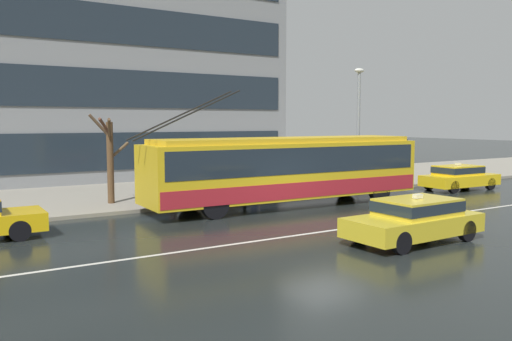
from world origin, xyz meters
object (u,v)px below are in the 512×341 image
at_px(trolleybus, 287,168).
at_px(bus_shelter, 213,153).
at_px(taxi_ahead_of_bus, 459,176).
at_px(pedestrian_approaching_curb, 173,177).
at_px(street_lamp, 358,116).
at_px(street_tree_bare, 110,156).
at_px(taxi_oncoming_near, 415,218).
at_px(pedestrian_at_shelter, 256,160).
at_px(pedestrian_walking_past, 245,164).

bearing_deg(trolleybus, bus_shelter, 108.89).
relative_size(taxi_ahead_of_bus, pedestrian_approaching_curb, 2.64).
distance_m(street_lamp, street_tree_bare, 12.78).
bearing_deg(trolleybus, taxi_oncoming_near, -94.67).
height_order(taxi_ahead_of_bus, pedestrian_at_shelter, pedestrian_at_shelter).
bearing_deg(pedestrian_at_shelter, trolleybus, -100.14).
distance_m(taxi_ahead_of_bus, taxi_oncoming_near, 13.04).
relative_size(trolleybus, street_tree_bare, 3.46).
distance_m(trolleybus, taxi_ahead_of_bus, 10.53).
distance_m(pedestrian_at_shelter, street_tree_bare, 6.93).
xyz_separation_m(taxi_oncoming_near, bus_shelter, (-0.78, 11.33, 1.36)).
relative_size(taxi_oncoming_near, bus_shelter, 1.06).
distance_m(taxi_oncoming_near, pedestrian_walking_past, 9.48).
xyz_separation_m(street_lamp, street_tree_bare, (-12.62, 1.05, -1.69)).
bearing_deg(bus_shelter, trolleybus, -71.11).
xyz_separation_m(bus_shelter, street_tree_bare, (-4.93, -0.34, 0.03)).
distance_m(taxi_ahead_of_bus, bus_shelter, 12.74).
xyz_separation_m(trolleybus, taxi_oncoming_near, (-0.60, -7.30, -0.87)).
distance_m(trolleybus, pedestrian_at_shelter, 3.50).
relative_size(pedestrian_at_shelter, street_tree_bare, 0.53).
bearing_deg(pedestrian_walking_past, street_tree_bare, 164.20).
distance_m(pedestrian_approaching_curb, pedestrian_walking_past, 3.18).
height_order(pedestrian_at_shelter, pedestrian_approaching_curb, pedestrian_at_shelter).
distance_m(pedestrian_at_shelter, street_lamp, 6.12).
bearing_deg(street_lamp, trolleybus, -157.40).
relative_size(taxi_ahead_of_bus, street_lamp, 0.70).
height_order(pedestrian_at_shelter, street_tree_bare, street_tree_bare).
distance_m(pedestrian_walking_past, street_tree_bare, 5.73).
relative_size(taxi_ahead_of_bus, street_tree_bare, 1.16).
bearing_deg(pedestrian_walking_past, pedestrian_at_shelter, 42.78).
relative_size(pedestrian_walking_past, street_lamp, 0.32).
relative_size(pedestrian_approaching_curb, street_tree_bare, 0.44).
bearing_deg(pedestrian_approaching_curb, street_tree_bare, 179.07).
xyz_separation_m(taxi_ahead_of_bus, pedestrian_approaching_curb, (-14.03, 4.06, 0.39)).
distance_m(taxi_oncoming_near, street_tree_bare, 12.46).
distance_m(taxi_oncoming_near, pedestrian_at_shelter, 10.86).
height_order(trolleybus, taxi_ahead_of_bus, trolleybus).
bearing_deg(street_tree_bare, bus_shelter, 3.98).
relative_size(trolleybus, taxi_ahead_of_bus, 2.98).
bearing_deg(taxi_oncoming_near, taxi_ahead_of_bus, 31.83).
xyz_separation_m(trolleybus, street_tree_bare, (-6.30, 3.68, 0.52)).
bearing_deg(pedestrian_walking_past, pedestrian_approaching_curb, 151.13).
relative_size(taxi_oncoming_near, street_tree_bare, 1.17).
xyz_separation_m(pedestrian_approaching_curb, street_lamp, (9.87, -1.01, 2.68)).
bearing_deg(street_tree_bare, street_lamp, -4.77).
height_order(pedestrian_walking_past, street_lamp, street_lamp).
bearing_deg(taxi_oncoming_near, street_lamp, 55.15).
relative_size(trolleybus, pedestrian_approaching_curb, 7.86).
bearing_deg(taxi_oncoming_near, pedestrian_at_shelter, 83.56).
xyz_separation_m(pedestrian_walking_past, street_lamp, (7.13, 0.50, 2.12)).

